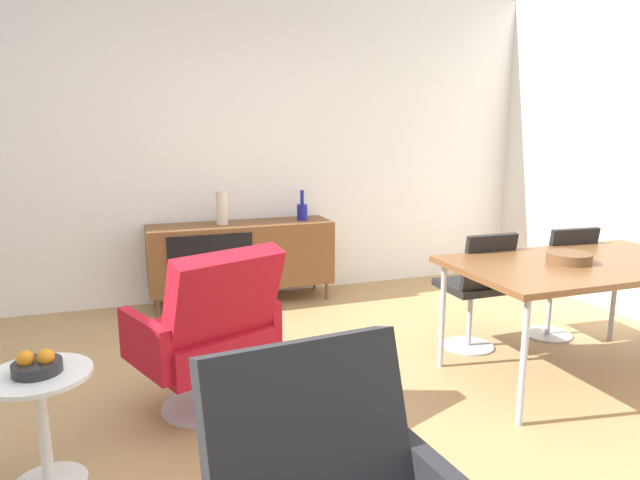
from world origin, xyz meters
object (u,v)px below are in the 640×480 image
object	(u,v)px
lounge_chair_red	(208,331)
side_table_round	(42,416)
dining_table	(582,268)
wooden_bowl_on_table	(569,258)
vase_cobalt	(302,211)
fruit_bowl	(37,365)
vase_sculptural_dark	(222,208)
sideboard	(241,255)
dining_chair_back_left	(477,286)
dining_chair_back_right	(558,277)

from	to	relation	value
lounge_chair_red	side_table_round	bearing A→B (deg)	-152.93
dining_table	wooden_bowl_on_table	distance (m)	0.12
vase_cobalt	fruit_bowl	world-z (taller)	vase_cobalt
vase_sculptural_dark	sideboard	bearing A→B (deg)	-0.69
sideboard	lounge_chair_red	world-z (taller)	lounge_chair_red
vase_sculptural_dark	dining_chair_back_left	distance (m)	2.22
sideboard	lounge_chair_red	bearing A→B (deg)	-106.57
vase_cobalt	dining_chair_back_right	bearing A→B (deg)	-48.16
lounge_chair_red	side_table_round	xyz separation A→B (m)	(-0.77, -0.39, -0.15)
dining_table	wooden_bowl_on_table	world-z (taller)	wooden_bowl_on_table
lounge_chair_red	vase_cobalt	bearing A→B (deg)	59.10
vase_cobalt	dining_table	world-z (taller)	vase_cobalt
vase_cobalt	wooden_bowl_on_table	size ratio (longest dim) A/B	1.04
wooden_bowl_on_table	lounge_chair_red	world-z (taller)	lounge_chair_red
wooden_bowl_on_table	dining_chair_back_left	xyz separation A→B (m)	(-0.25, 0.55, -0.30)
dining_chair_back_left	lounge_chair_red	distance (m)	1.90
dining_chair_back_left	fruit_bowl	world-z (taller)	dining_chair_back_left
sideboard	fruit_bowl	world-z (taller)	sideboard
sideboard	fruit_bowl	distance (m)	2.64
wooden_bowl_on_table	fruit_bowl	bearing A→B (deg)	-177.78
fruit_bowl	sideboard	bearing A→B (deg)	59.68
wooden_bowl_on_table	dining_chair_back_right	xyz separation A→B (m)	(0.44, 0.55, -0.30)
sideboard	wooden_bowl_on_table	bearing A→B (deg)	-54.05
vase_cobalt	dining_table	size ratio (longest dim) A/B	0.17
dining_chair_back_left	dining_chair_back_right	xyz separation A→B (m)	(0.70, 0.00, 0.00)
dining_chair_back_right	lounge_chair_red	bearing A→B (deg)	-174.08
vase_sculptural_dark	lounge_chair_red	bearing A→B (deg)	-102.12
dining_chair_back_left	wooden_bowl_on_table	bearing A→B (deg)	-65.45
side_table_round	vase_sculptural_dark	bearing A→B (deg)	62.69
vase_cobalt	side_table_round	bearing A→B (deg)	-129.82
wooden_bowl_on_table	lounge_chair_red	xyz separation A→B (m)	(-2.13, 0.28, -0.30)
dining_table	fruit_bowl	xyz separation A→B (m)	(-3.00, -0.10, -0.14)
vase_cobalt	lounge_chair_red	bearing A→B (deg)	-120.90
vase_cobalt	dining_chair_back_left	world-z (taller)	vase_cobalt
dining_table	dining_chair_back_right	size ratio (longest dim) A/B	1.87
vase_sculptural_dark	wooden_bowl_on_table	xyz separation A→B (m)	(1.73, -2.17, -0.10)
side_table_round	fruit_bowl	world-z (taller)	fruit_bowl
vase_cobalt	vase_sculptural_dark	size ratio (longest dim) A/B	0.93
dining_chair_back_right	fruit_bowl	distance (m)	3.41
dining_chair_back_right	fruit_bowl	world-z (taller)	dining_chair_back_right
vase_sculptural_dark	lounge_chair_red	xyz separation A→B (m)	(-0.40, -1.88, -0.40)
dining_chair_back_left	sideboard	bearing A→B (deg)	129.24
vase_cobalt	fruit_bowl	bearing A→B (deg)	-129.79
vase_sculptural_dark	dining_table	xyz separation A→B (m)	(1.82, -2.18, -0.17)
wooden_bowl_on_table	sideboard	bearing A→B (deg)	125.95
vase_sculptural_dark	dining_chair_back_right	distance (m)	2.74
sideboard	vase_sculptural_dark	distance (m)	0.45
vase_cobalt	dining_table	bearing A→B (deg)	-63.15
sideboard	vase_sculptural_dark	world-z (taller)	vase_sculptural_dark
side_table_round	wooden_bowl_on_table	bearing A→B (deg)	2.18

